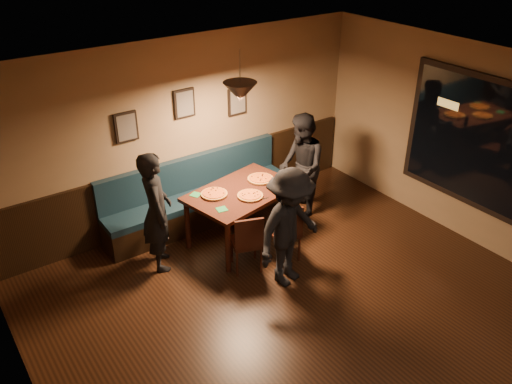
% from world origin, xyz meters
% --- Properties ---
extents(floor, '(7.00, 7.00, 0.00)m').
position_xyz_m(floor, '(0.00, 0.00, 0.00)').
color(floor, black).
rests_on(floor, ground).
extents(ceiling, '(7.00, 7.00, 0.00)m').
position_xyz_m(ceiling, '(0.00, 0.00, 2.80)').
color(ceiling, silver).
rests_on(ceiling, ground).
extents(wall_back, '(6.00, 0.00, 6.00)m').
position_xyz_m(wall_back, '(0.00, 3.50, 1.40)').
color(wall_back, '#8C704F').
rests_on(wall_back, ground).
extents(wall_left, '(0.00, 7.00, 7.00)m').
position_xyz_m(wall_left, '(-3.00, 0.00, 1.40)').
color(wall_left, '#8C704F').
rests_on(wall_left, ground).
extents(wainscot, '(5.88, 0.06, 1.00)m').
position_xyz_m(wainscot, '(0.00, 3.47, 0.50)').
color(wainscot, black).
rests_on(wainscot, ground).
extents(booth_bench, '(3.00, 0.60, 1.00)m').
position_xyz_m(booth_bench, '(0.00, 3.20, 0.50)').
color(booth_bench, '#0F232D').
rests_on(booth_bench, ground).
extents(window_frame, '(0.06, 2.56, 1.86)m').
position_xyz_m(window_frame, '(2.96, 0.50, 1.50)').
color(window_frame, black).
rests_on(window_frame, wall_right).
extents(window_glass, '(0.00, 2.40, 2.40)m').
position_xyz_m(window_glass, '(2.93, 0.50, 1.50)').
color(window_glass, black).
rests_on(window_glass, wall_right).
extents(picture_left, '(0.32, 0.04, 0.42)m').
position_xyz_m(picture_left, '(-0.90, 3.47, 1.70)').
color(picture_left, black).
rests_on(picture_left, wall_back).
extents(picture_center, '(0.32, 0.04, 0.42)m').
position_xyz_m(picture_center, '(0.00, 3.47, 1.85)').
color(picture_center, black).
rests_on(picture_center, wall_back).
extents(picture_right, '(0.32, 0.04, 0.42)m').
position_xyz_m(picture_right, '(0.90, 3.47, 1.70)').
color(picture_right, black).
rests_on(picture_right, wall_back).
extents(pendant_lamp, '(0.44, 0.44, 0.25)m').
position_xyz_m(pendant_lamp, '(0.27, 2.43, 2.25)').
color(pendant_lamp, black).
rests_on(pendant_lamp, ceiling).
extents(dining_table, '(1.69, 1.26, 0.81)m').
position_xyz_m(dining_table, '(0.27, 2.43, 0.41)').
color(dining_table, black).
rests_on(dining_table, floor).
extents(chair_near_left, '(0.49, 0.49, 0.86)m').
position_xyz_m(chair_near_left, '(-0.07, 1.83, 0.43)').
color(chair_near_left, '#311D0D').
rests_on(chair_near_left, floor).
extents(chair_near_right, '(0.46, 0.46, 0.86)m').
position_xyz_m(chair_near_right, '(0.49, 1.73, 0.43)').
color(chair_near_right, black).
rests_on(chair_near_right, floor).
extents(diner_left, '(0.58, 0.71, 1.68)m').
position_xyz_m(diner_left, '(-0.98, 2.56, 0.84)').
color(diner_left, black).
rests_on(diner_left, floor).
extents(diner_right, '(0.90, 0.99, 1.66)m').
position_xyz_m(diner_right, '(1.42, 2.51, 0.83)').
color(diner_right, black).
rests_on(diner_right, floor).
extents(diner_front, '(1.15, 0.82, 1.62)m').
position_xyz_m(diner_front, '(0.22, 1.29, 0.81)').
color(diner_front, black).
rests_on(diner_front, floor).
extents(pizza_a, '(0.43, 0.43, 0.04)m').
position_xyz_m(pizza_a, '(-0.12, 2.54, 0.84)').
color(pizza_a, orange).
rests_on(pizza_a, dining_table).
extents(pizza_b, '(0.42, 0.42, 0.04)m').
position_xyz_m(pizza_b, '(0.26, 2.21, 0.84)').
color(pizza_b, orange).
rests_on(pizza_b, dining_table).
extents(pizza_c, '(0.39, 0.39, 0.04)m').
position_xyz_m(pizza_c, '(0.67, 2.53, 0.84)').
color(pizza_c, orange).
rests_on(pizza_c, dining_table).
extents(soda_glass, '(0.09, 0.09, 0.16)m').
position_xyz_m(soda_glass, '(0.89, 2.13, 0.89)').
color(soda_glass, black).
rests_on(soda_glass, dining_table).
extents(tabasco_bottle, '(0.03, 0.03, 0.11)m').
position_xyz_m(tabasco_bottle, '(0.82, 2.33, 0.87)').
color(tabasco_bottle, '#A72A05').
rests_on(tabasco_bottle, dining_table).
extents(napkin_a, '(0.18, 0.18, 0.01)m').
position_xyz_m(napkin_a, '(-0.32, 2.69, 0.82)').
color(napkin_a, '#207839').
rests_on(napkin_a, dining_table).
extents(napkin_b, '(0.16, 0.16, 0.01)m').
position_xyz_m(napkin_b, '(-0.23, 2.15, 0.82)').
color(napkin_b, '#1F7439').
rests_on(napkin_b, dining_table).
extents(cutlery_set, '(0.17, 0.06, 0.00)m').
position_xyz_m(cutlery_set, '(0.29, 2.06, 0.82)').
color(cutlery_set, silver).
rests_on(cutlery_set, dining_table).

